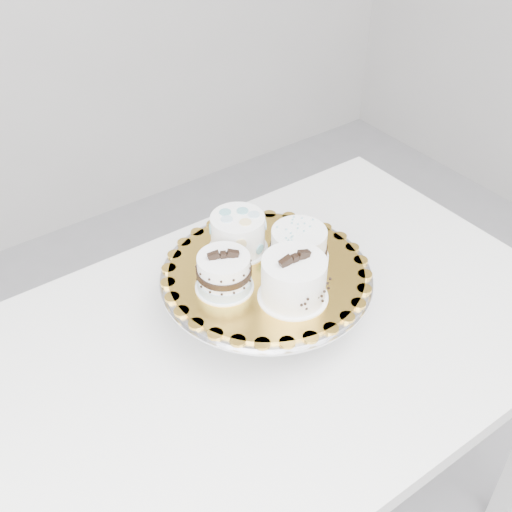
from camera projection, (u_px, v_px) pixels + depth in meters
table at (275, 361)px, 1.25m from camera, size 1.12×0.75×0.75m
cake_stand at (266, 286)px, 1.18m from camera, size 0.38×0.38×0.10m
cake_board at (266, 272)px, 1.15m from camera, size 0.44×0.44×0.01m
cake_swirl at (294, 280)px, 1.07m from camera, size 0.12×0.12×0.10m
cake_banded at (224, 274)px, 1.10m from camera, size 0.12×0.12×0.08m
cake_dots at (238, 233)px, 1.18m from camera, size 0.12×0.12×0.07m
cake_ribbon at (299, 244)px, 1.17m from camera, size 0.13×0.13×0.06m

